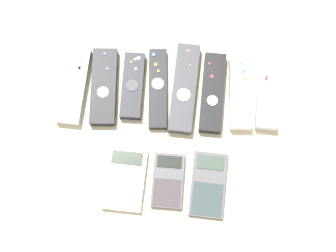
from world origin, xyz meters
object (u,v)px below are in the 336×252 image
(calculator_1, at_px, (168,181))
(remote_6, at_px, (240,93))
(remote_5, at_px, (213,93))
(calculator_0, at_px, (125,179))
(remote_2, at_px, (133,86))
(remote_4, at_px, (184,88))
(remote_7, at_px, (267,95))
(remote_0, at_px, (74,86))
(remote_3, at_px, (158,89))
(calculator_2, at_px, (208,185))
(remote_1, at_px, (104,87))

(calculator_1, bearing_deg, remote_6, 54.89)
(remote_5, distance_m, calculator_0, 0.29)
(remote_2, height_order, remote_4, remote_4)
(calculator_0, relative_size, calculator_1, 1.16)
(remote_7, bearing_deg, calculator_1, -134.09)
(remote_0, xyz_separation_m, remote_3, (0.20, 0.00, -0.00))
(remote_3, xyz_separation_m, remote_5, (0.13, -0.01, 0.00))
(remote_4, relative_size, calculator_2, 1.45)
(remote_0, height_order, calculator_1, remote_0)
(remote_0, relative_size, remote_5, 0.98)
(remote_4, xyz_separation_m, remote_6, (0.13, -0.01, 0.00))
(remote_4, height_order, calculator_1, remote_4)
(remote_4, bearing_deg, remote_0, -174.75)
(remote_0, xyz_separation_m, calculator_2, (0.33, -0.22, -0.01))
(remote_0, distance_m, remote_2, 0.14)
(remote_0, height_order, remote_1, same)
(remote_1, height_order, calculator_0, remote_1)
(remote_6, bearing_deg, remote_7, -3.28)
(remote_2, xyz_separation_m, calculator_0, (-0.00, -0.22, -0.00))
(remote_4, bearing_deg, calculator_2, -70.31)
(calculator_1, bearing_deg, remote_5, 67.52)
(remote_3, relative_size, remote_4, 0.90)
(remote_6, xyz_separation_m, remote_7, (0.06, -0.00, -0.00))
(remote_7, distance_m, calculator_2, 0.26)
(remote_0, distance_m, remote_4, 0.26)
(remote_0, height_order, remote_3, remote_0)
(remote_0, xyz_separation_m, remote_1, (0.07, 0.00, 0.00))
(remote_4, height_order, remote_7, same)
(remote_5, bearing_deg, calculator_0, -129.06)
(remote_6, relative_size, calculator_2, 1.17)
(remote_4, xyz_separation_m, remote_7, (0.20, -0.01, 0.00))
(remote_4, distance_m, calculator_1, 0.22)
(remote_3, relative_size, calculator_0, 1.36)
(remote_5, bearing_deg, remote_3, -179.48)
(calculator_0, bearing_deg, remote_2, 92.61)
(remote_0, bearing_deg, calculator_1, -38.58)
(calculator_0, bearing_deg, remote_7, 37.02)
(remote_5, xyz_separation_m, calculator_2, (-0.00, -0.22, -0.01))
(remote_3, distance_m, calculator_1, 0.22)
(remote_1, xyz_separation_m, calculator_1, (0.16, -0.22, -0.01))
(calculator_1, bearing_deg, remote_4, 84.40)
(remote_1, xyz_separation_m, calculator_2, (0.26, -0.22, -0.01))
(remote_1, height_order, remote_3, remote_1)
(remote_1, bearing_deg, remote_6, -2.40)
(remote_4, bearing_deg, remote_1, -174.62)
(remote_0, bearing_deg, remote_2, 6.68)
(remote_1, distance_m, remote_7, 0.39)
(remote_0, distance_m, remote_1, 0.07)
(remote_2, relative_size, calculator_0, 1.11)
(remote_2, distance_m, remote_4, 0.12)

